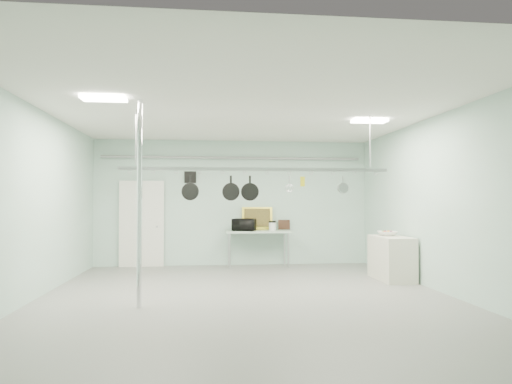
{
  "coord_description": "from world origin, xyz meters",
  "views": [
    {
      "loc": [
        -0.66,
        -7.75,
        1.62
      ],
      "look_at": [
        0.27,
        1.0,
        1.81
      ],
      "focal_mm": 32.0,
      "sensor_mm": 36.0,
      "label": 1
    }
  ],
  "objects": [
    {
      "name": "ceiling",
      "position": [
        0.0,
        0.0,
        3.19
      ],
      "size": [
        7.0,
        8.0,
        0.02
      ],
      "primitive_type": "cube",
      "color": "silver",
      "rests_on": "back_wall"
    },
    {
      "name": "light_panel_right",
      "position": [
        2.4,
        0.6,
        3.16
      ],
      "size": [
        0.65,
        0.3,
        0.05
      ],
      "primitive_type": "cube",
      "color": "white",
      "rests_on": "ceiling"
    },
    {
      "name": "painting_large",
      "position": [
        0.61,
        3.9,
        1.2
      ],
      "size": [
        0.79,
        0.19,
        0.58
      ],
      "primitive_type": "cube",
      "rotation": [
        -0.14,
        0.0,
        -0.07
      ],
      "color": "yellow",
      "rests_on": "prep_table"
    },
    {
      "name": "wall_vent",
      "position": [
        -1.1,
        3.97,
        2.25
      ],
      "size": [
        0.3,
        0.04,
        0.3
      ],
      "primitive_type": "cube",
      "color": "black",
      "rests_on": "back_wall"
    },
    {
      "name": "coffee_canister",
      "position": [
        0.95,
        3.54,
        1.01
      ],
      "size": [
        0.17,
        0.17,
        0.2
      ],
      "primitive_type": "cylinder",
      "rotation": [
        0.0,
        0.0,
        -0.01
      ],
      "color": "silver",
      "rests_on": "prep_table"
    },
    {
      "name": "skillet_mid",
      "position": [
        -0.25,
        0.3,
        1.87
      ],
      "size": [
        0.31,
        0.15,
        0.43
      ],
      "primitive_type": null,
      "rotation": [
        0.0,
        0.0,
        -0.31
      ],
      "color": "black",
      "rests_on": "pot_rack"
    },
    {
      "name": "painting_small",
      "position": [
        1.31,
        3.9,
        1.03
      ],
      "size": [
        0.3,
        0.1,
        0.25
      ],
      "primitive_type": "cube",
      "rotation": [
        -0.17,
        0.0,
        -0.05
      ],
      "color": "#321C11",
      "rests_on": "prep_table"
    },
    {
      "name": "right_wall",
      "position": [
        3.49,
        0.0,
        1.6
      ],
      "size": [
        0.02,
        8.0,
        3.2
      ],
      "primitive_type": "cube",
      "color": "silver",
      "rests_on": "floor"
    },
    {
      "name": "saucepan",
      "position": [
        1.78,
        0.3,
        1.92
      ],
      "size": [
        0.19,
        0.11,
        0.32
      ],
      "primitive_type": null,
      "rotation": [
        0.0,
        0.0,
        -0.05
      ],
      "color": "silver",
      "rests_on": "pot_rack"
    },
    {
      "name": "conduit_pipe",
      "position": [
        0.0,
        3.9,
        2.75
      ],
      "size": [
        6.6,
        0.07,
        0.07
      ],
      "primitive_type": "cylinder",
      "rotation": [
        0.0,
        1.57,
        0.0
      ],
      "color": "gray",
      "rests_on": "back_wall"
    },
    {
      "name": "side_cabinet",
      "position": [
        3.15,
        1.4,
        0.45
      ],
      "size": [
        0.6,
        1.2,
        0.9
      ],
      "primitive_type": "cube",
      "color": "beige",
      "rests_on": "floor"
    },
    {
      "name": "whisk",
      "position": [
        0.8,
        0.3,
        1.94
      ],
      "size": [
        0.18,
        0.18,
        0.28
      ],
      "primitive_type": null,
      "rotation": [
        0.0,
        0.0,
        -0.3
      ],
      "color": "#B9BABE",
      "rests_on": "pot_rack"
    },
    {
      "name": "light_panel_left",
      "position": [
        -2.2,
        -0.8,
        3.16
      ],
      "size": [
        0.65,
        0.3,
        0.05
      ],
      "primitive_type": "cube",
      "color": "white",
      "rests_on": "ceiling"
    },
    {
      "name": "fruit_bowl",
      "position": [
        3.14,
        1.57,
        0.95
      ],
      "size": [
        0.45,
        0.45,
        0.1
      ],
      "primitive_type": "imported",
      "rotation": [
        0.0,
        0.0,
        -0.1
      ],
      "color": "white",
      "rests_on": "side_cabinet"
    },
    {
      "name": "chrome_pole",
      "position": [
        -1.7,
        -0.6,
        1.6
      ],
      "size": [
        0.08,
        0.08,
        3.2
      ],
      "primitive_type": "cylinder",
      "color": "silver",
      "rests_on": "floor"
    },
    {
      "name": "pot_rack",
      "position": [
        0.2,
        0.3,
        2.23
      ],
      "size": [
        4.8,
        0.06,
        1.0
      ],
      "color": "#B7B7BC",
      "rests_on": "ceiling"
    },
    {
      "name": "skillet_right",
      "position": [
        0.09,
        0.3,
        1.86
      ],
      "size": [
        0.32,
        0.11,
        0.44
      ],
      "primitive_type": null,
      "rotation": [
        0.0,
        0.0,
        -0.17
      ],
      "color": "black",
      "rests_on": "pot_rack"
    },
    {
      "name": "door",
      "position": [
        -2.3,
        3.94,
        1.05
      ],
      "size": [
        1.1,
        0.1,
        2.2
      ],
      "primitive_type": "cube",
      "color": "silver",
      "rests_on": "floor"
    },
    {
      "name": "grater",
      "position": [
        1.04,
        0.3,
        1.99
      ],
      "size": [
        0.08,
        0.05,
        0.2
      ],
      "primitive_type": null,
      "rotation": [
        0.0,
        0.0,
        -0.42
      ],
      "color": "yellow",
      "rests_on": "pot_rack"
    },
    {
      "name": "back_wall",
      "position": [
        0.0,
        3.99,
        1.6
      ],
      "size": [
        7.0,
        0.02,
        3.2
      ],
      "primitive_type": "cube",
      "color": "silver",
      "rests_on": "floor"
    },
    {
      "name": "prep_table",
      "position": [
        0.6,
        3.6,
        0.83
      ],
      "size": [
        1.6,
        0.7,
        0.91
      ],
      "color": "#9DB8A7",
      "rests_on": "floor"
    },
    {
      "name": "microwave",
      "position": [
        0.24,
        3.48,
        1.05
      ],
      "size": [
        0.63,
        0.53,
        0.3
      ],
      "primitive_type": "imported",
      "rotation": [
        0.0,
        0.0,
        2.79
      ],
      "color": "black",
      "rests_on": "prep_table"
    },
    {
      "name": "skillet_left",
      "position": [
        -0.96,
        0.3,
        1.87
      ],
      "size": [
        0.31,
        0.12,
        0.42
      ],
      "primitive_type": null,
      "rotation": [
        0.0,
        0.0,
        -0.2
      ],
      "color": "black",
      "rests_on": "pot_rack"
    },
    {
      "name": "fruit_cluster",
      "position": [
        3.14,
        1.57,
        0.99
      ],
      "size": [
        0.24,
        0.24,
        0.09
      ],
      "primitive_type": null,
      "color": "#AF2310",
      "rests_on": "fruit_bowl"
    },
    {
      "name": "floor",
      "position": [
        0.0,
        0.0,
        0.0
      ],
      "size": [
        8.0,
        8.0,
        0.0
      ],
      "primitive_type": "plane",
      "color": "gray",
      "rests_on": "ground"
    }
  ]
}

